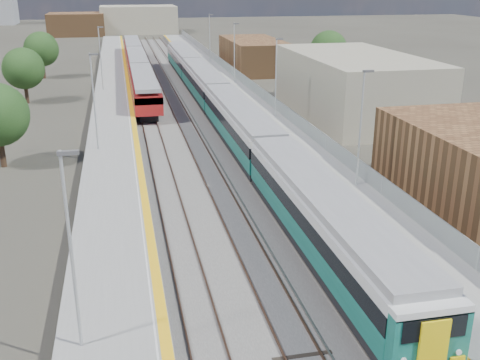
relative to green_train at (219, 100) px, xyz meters
name	(u,v)px	position (x,y,z in m)	size (l,w,h in m)	color
ground	(198,112)	(-1.50, 5.17, -2.28)	(320.00, 320.00, 0.00)	#47443A
ballast_bed	(175,108)	(-3.75, 7.67, -2.25)	(10.50, 155.00, 0.06)	#565451
tracks	(178,104)	(-3.15, 9.34, -2.18)	(8.96, 160.00, 0.17)	#4C3323
platform_right	(240,100)	(3.78, 7.66, -1.75)	(4.70, 155.00, 8.52)	slate
platform_left	(113,106)	(-10.55, 7.66, -1.76)	(4.30, 155.00, 8.52)	slate
green_train	(219,100)	(0.00, 0.00, 0.00)	(2.94, 81.91, 3.24)	black
red_train	(137,65)	(-7.00, 28.17, -0.18)	(2.82, 57.24, 3.56)	black
tree_b	(23,69)	(-20.41, 13.82, 1.77)	(4.75, 4.75, 6.43)	#382619
tree_c	(41,49)	(-20.43, 31.79, 1.94)	(4.95, 4.95, 6.71)	#382619
tree_d	(328,50)	(19.28, 20.63, 2.18)	(5.23, 5.23, 7.09)	#382619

